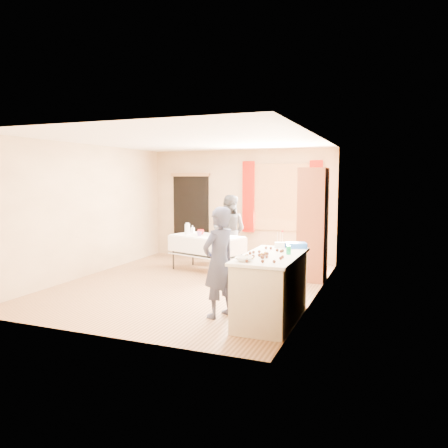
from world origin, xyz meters
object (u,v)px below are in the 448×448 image
at_px(chair, 224,251).
at_px(girl, 219,262).
at_px(woman, 229,231).
at_px(cabinet, 313,225).
at_px(counter, 271,288).
at_px(party_table, 207,250).

height_order(chair, girl, girl).
bearing_deg(woman, cabinet, 161.34).
bearing_deg(girl, cabinet, -173.43).
bearing_deg(girl, chair, -136.10).
relative_size(cabinet, girl, 1.38).
bearing_deg(girl, counter, 122.23).
bearing_deg(counter, cabinet, 87.79).
height_order(party_table, woman, woman).
relative_size(chair, woman, 0.61).
height_order(cabinet, party_table, cabinet).
xyz_separation_m(party_table, girl, (1.36, -2.70, 0.33)).
xyz_separation_m(party_table, woman, (0.28, 0.57, 0.34)).
height_order(counter, party_table, counter).
distance_m(counter, party_table, 3.32).
distance_m(cabinet, girl, 2.84).
xyz_separation_m(counter, chair, (-2.05, 3.47, -0.17)).
distance_m(chair, girl, 3.86).
bearing_deg(party_table, counter, -34.36).
bearing_deg(counter, girl, -171.30).
relative_size(party_table, chair, 1.74).
distance_m(cabinet, party_table, 2.27).
xyz_separation_m(counter, party_table, (-2.08, 2.59, -0.01)).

